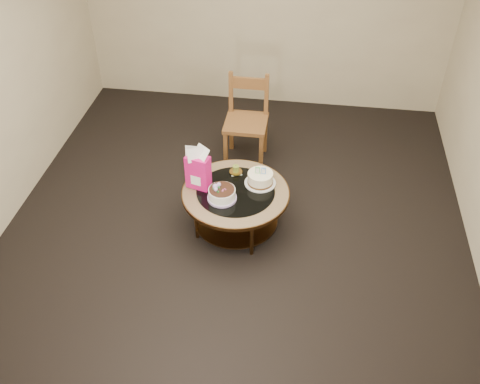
# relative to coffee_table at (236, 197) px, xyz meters

# --- Properties ---
(ground) EXTENTS (5.00, 5.00, 0.00)m
(ground) POSITION_rel_coffee_table_xyz_m (-0.00, 0.00, -0.38)
(ground) COLOR black
(ground) RESTS_ON ground
(room_walls) EXTENTS (4.52, 5.02, 2.61)m
(room_walls) POSITION_rel_coffee_table_xyz_m (-0.00, 0.00, 1.16)
(room_walls) COLOR #C1B392
(room_walls) RESTS_ON ground
(coffee_table) EXTENTS (1.02, 1.02, 0.46)m
(coffee_table) POSITION_rel_coffee_table_xyz_m (0.00, 0.00, 0.00)
(coffee_table) COLOR #563518
(coffee_table) RESTS_ON ground
(decorated_cake) EXTENTS (0.27, 0.27, 0.16)m
(decorated_cake) POSITION_rel_coffee_table_xyz_m (-0.11, -0.13, 0.13)
(decorated_cake) COLOR #B697D6
(decorated_cake) RESTS_ON coffee_table
(cream_cake) EXTENTS (0.30, 0.30, 0.19)m
(cream_cake) POSITION_rel_coffee_table_xyz_m (0.22, 0.14, 0.14)
(cream_cake) COLOR silver
(cream_cake) RESTS_ON coffee_table
(gift_bag) EXTENTS (0.24, 0.20, 0.44)m
(gift_bag) POSITION_rel_coffee_table_xyz_m (-0.35, 0.02, 0.30)
(gift_bag) COLOR #EB167E
(gift_bag) RESTS_ON coffee_table
(pillar_candle) EXTENTS (0.13, 0.13, 0.09)m
(pillar_candle) POSITION_rel_coffee_table_xyz_m (-0.04, 0.27, 0.11)
(pillar_candle) COLOR #E4C25E
(pillar_candle) RESTS_ON coffee_table
(dining_chair) EXTENTS (0.46, 0.46, 0.99)m
(dining_chair) POSITION_rel_coffee_table_xyz_m (-0.05, 1.16, 0.13)
(dining_chair) COLOR brown
(dining_chair) RESTS_ON ground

